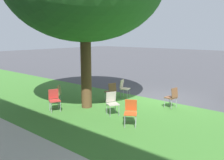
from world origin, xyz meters
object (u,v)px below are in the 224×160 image
object	(u,v)px
chair_2	(54,98)
chair_4	(131,111)
chair_0	(124,87)
chair_5	(111,90)
chair_6	(57,93)
chair_1	(172,96)
chair_3	(112,102)

from	to	relation	value
chair_2	chair_4	xyz separation A→B (m)	(-3.29, -0.69, 0.00)
chair_0	chair_5	xyz separation A→B (m)	(-0.00, 0.96, 0.00)
chair_0	chair_2	world-z (taller)	same
chair_2	chair_4	world-z (taller)	same
chair_2	chair_0	bearing A→B (deg)	-103.77
chair_6	chair_4	bearing A→B (deg)	-178.66
chair_0	chair_6	world-z (taller)	same
chair_0	chair_1	size ratio (longest dim) A/B	1.00
chair_4	chair_5	xyz separation A→B (m)	(2.43, -1.84, 0.00)
chair_0	chair_4	size ratio (longest dim) A/B	1.00
chair_0	chair_1	distance (m)	2.61
chair_0	chair_4	distance (m)	3.71
chair_1	chair_2	size ratio (longest dim) A/B	1.00
chair_4	chair_6	size ratio (longest dim) A/B	1.00
chair_1	chair_2	bearing A→B (deg)	44.51
chair_1	chair_3	bearing A→B (deg)	58.74
chair_0	chair_3	distance (m)	2.66
chair_2	chair_6	size ratio (longest dim) A/B	1.00
chair_1	chair_4	world-z (taller)	same
chair_2	chair_6	bearing A→B (deg)	-44.39
chair_1	chair_3	world-z (taller)	same
chair_1	chair_2	world-z (taller)	same
chair_3	chair_4	world-z (taller)	same
chair_5	chair_2	bearing A→B (deg)	71.29
chair_0	chair_2	xyz separation A→B (m)	(0.86, 3.50, 0.00)
chair_1	chair_6	xyz separation A→B (m)	(4.08, 2.81, 0.00)
chair_4	chair_5	bearing A→B (deg)	-37.18
chair_0	chair_6	xyz separation A→B (m)	(1.47, 2.90, 0.00)
chair_1	chair_5	world-z (taller)	same
chair_0	chair_2	distance (m)	3.60
chair_0	chair_4	world-z (taller)	same
chair_4	chair_2	bearing A→B (deg)	11.86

